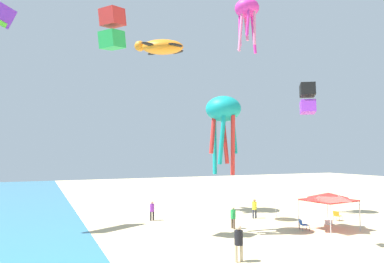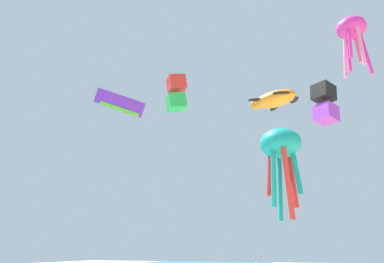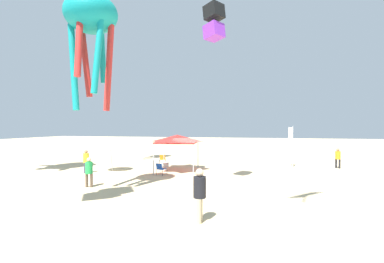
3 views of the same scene
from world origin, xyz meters
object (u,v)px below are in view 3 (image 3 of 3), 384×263
at_px(banner_flag, 292,143).
at_px(kite_octopus_teal, 91,20).
at_px(beach_umbrella, 110,144).
at_px(folding_chair_right_of_tent, 163,159).
at_px(kite_box_black, 214,22).
at_px(person_far_stroller, 338,157).
at_px(person_near_umbrella, 86,159).
at_px(person_by_tent, 200,191).
at_px(canopy_tent, 177,139).
at_px(folding_chair_facing_ocean, 161,168).
at_px(person_watching_sky, 89,170).
at_px(cooler_box, 164,165).

distance_m(banner_flag, kite_octopus_teal, 16.86).
relative_size(beach_umbrella, folding_chair_right_of_tent, 2.88).
bearing_deg(beach_umbrella, kite_box_black, 155.96).
height_order(person_far_stroller, person_near_umbrella, person_near_umbrella).
bearing_deg(kite_box_black, person_by_tent, 37.23).
bearing_deg(canopy_tent, folding_chair_right_of_tent, -54.43).
relative_size(beach_umbrella, kite_box_black, 1.26).
bearing_deg(person_near_umbrella, canopy_tent, -72.77).
relative_size(person_far_stroller, kite_box_black, 0.85).
bearing_deg(kite_octopus_teal, folding_chair_facing_ocean, -6.92).
relative_size(banner_flag, kite_octopus_teal, 0.60).
distance_m(banner_flag, person_by_tent, 14.62).
xyz_separation_m(banner_flag, person_watching_sky, (11.80, 9.94, -1.07)).
height_order(canopy_tent, folding_chair_facing_ocean, canopy_tent).
height_order(folding_chair_right_of_tent, kite_box_black, kite_box_black).
distance_m(banner_flag, person_watching_sky, 15.46).
bearing_deg(person_far_stroller, kite_box_black, -86.77).
distance_m(canopy_tent, person_by_tent, 10.88).
bearing_deg(kite_octopus_teal, banner_flag, -36.17).
xyz_separation_m(beach_umbrella, folding_chair_right_of_tent, (-2.52, -4.55, -1.53)).
distance_m(cooler_box, person_by_tent, 12.72).
distance_m(person_watching_sky, kite_box_black, 10.49).
distance_m(folding_chair_facing_ocean, banner_flag, 10.88).
bearing_deg(beach_umbrella, kite_octopus_teal, 113.59).
height_order(folding_chair_right_of_tent, person_far_stroller, person_far_stroller).
distance_m(folding_chair_facing_ocean, person_near_umbrella, 5.53).
bearing_deg(folding_chair_right_of_tent, banner_flag, 164.42).
bearing_deg(banner_flag, beach_umbrella, 20.28).
xyz_separation_m(folding_chair_facing_ocean, person_far_stroller, (-12.75, -6.05, 0.47)).
bearing_deg(person_by_tent, canopy_tent, -162.68).
bearing_deg(kite_box_black, person_watching_sky, -45.55).
bearing_deg(person_watching_sky, kite_octopus_teal, -51.66).
xyz_separation_m(canopy_tent, cooler_box, (1.52, -1.41, -2.21)).
xyz_separation_m(person_far_stroller, kite_box_black, (8.59, 9.18, 7.96)).
bearing_deg(person_far_stroller, person_watching_sky, -99.51).
bearing_deg(cooler_box, person_near_umbrella, 39.60).
relative_size(cooler_box, person_watching_sky, 0.45).
relative_size(kite_box_black, kite_octopus_teal, 0.33).
distance_m(person_by_tent, kite_box_black, 9.31).
bearing_deg(canopy_tent, person_by_tent, 110.65).
xyz_separation_m(folding_chair_facing_ocean, kite_octopus_teal, (1.43, 5.79, 8.01)).
bearing_deg(person_watching_sky, person_far_stroller, 33.52).
bearing_deg(folding_chair_right_of_tent, person_far_stroller, 165.77).
relative_size(cooler_box, person_far_stroller, 0.46).
xyz_separation_m(folding_chair_facing_ocean, kite_box_black, (-4.16, 3.13, 8.43)).
bearing_deg(person_by_tent, banner_flag, 157.57).
bearing_deg(person_watching_sky, person_near_umbrella, 126.12).
distance_m(canopy_tent, cooler_box, 3.03).
height_order(person_far_stroller, person_watching_sky, person_watching_sky).
relative_size(beach_umbrella, person_watching_sky, 1.44).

